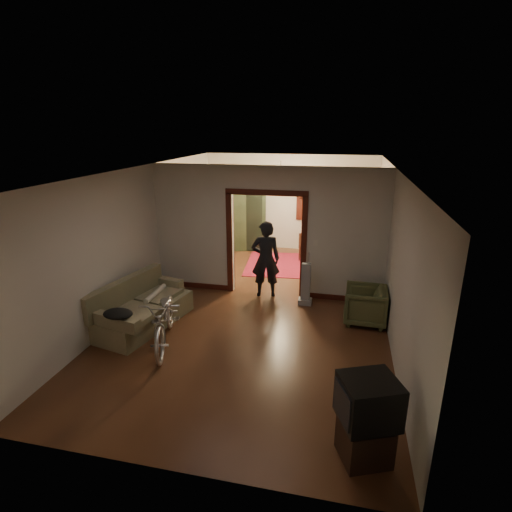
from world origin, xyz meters
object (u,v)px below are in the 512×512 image
(person, at_px, (266,259))
(armchair, at_px, (365,305))
(locker, at_px, (249,218))
(desk, at_px, (320,242))
(bicycle, at_px, (165,318))
(sofa, at_px, (143,303))

(person, bearing_deg, armchair, 145.22)
(locker, height_order, desk, locker)
(locker, bearing_deg, person, -86.12)
(armchair, bearing_deg, desk, -162.32)
(armchair, height_order, locker, locker)
(bicycle, bearing_deg, person, 45.44)
(armchair, bearing_deg, person, -109.57)
(sofa, bearing_deg, locker, 94.04)
(armchair, bearing_deg, bicycle, -62.78)
(bicycle, distance_m, armchair, 3.67)
(bicycle, height_order, desk, bicycle)
(bicycle, xyz_separation_m, person, (1.25, 2.38, 0.37))
(desk, bearing_deg, armchair, -73.95)
(armchair, distance_m, desk, 4.19)
(person, relative_size, locker, 0.88)
(locker, distance_m, desk, 2.21)
(sofa, distance_m, locker, 5.28)
(armchair, height_order, person, person)
(armchair, relative_size, desk, 0.78)
(armchair, relative_size, locker, 0.41)
(sofa, height_order, locker, locker)
(bicycle, xyz_separation_m, desk, (2.22, 5.58, -0.11))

